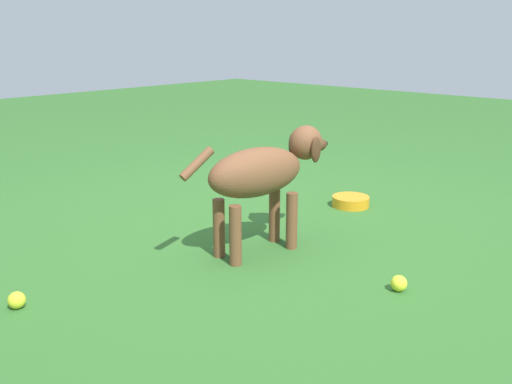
{
  "coord_description": "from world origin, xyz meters",
  "views": [
    {
      "loc": [
        1.89,
        -2.09,
        1.01
      ],
      "look_at": [
        0.17,
        -0.21,
        0.3
      ],
      "focal_mm": 40.38,
      "sensor_mm": 36.0,
      "label": 1
    }
  ],
  "objects_px": {
    "tennis_ball_1": "(17,300)",
    "water_bowl": "(351,201)",
    "dog": "(264,173)",
    "tennis_ball_0": "(399,283)"
  },
  "relations": [
    {
      "from": "tennis_ball_0",
      "to": "dog",
      "type": "bearing_deg",
      "value": -177.88
    },
    {
      "from": "tennis_ball_0",
      "to": "tennis_ball_1",
      "type": "xyz_separation_m",
      "value": [
        -0.99,
        -1.11,
        0.0
      ]
    },
    {
      "from": "tennis_ball_0",
      "to": "water_bowl",
      "type": "height_order",
      "value": "tennis_ball_0"
    },
    {
      "from": "tennis_ball_0",
      "to": "tennis_ball_1",
      "type": "relative_size",
      "value": 1.0
    },
    {
      "from": "tennis_ball_0",
      "to": "water_bowl",
      "type": "bearing_deg",
      "value": 132.89
    },
    {
      "from": "tennis_ball_1",
      "to": "water_bowl",
      "type": "height_order",
      "value": "tennis_ball_1"
    },
    {
      "from": "dog",
      "to": "tennis_ball_1",
      "type": "relative_size",
      "value": 12.78
    },
    {
      "from": "dog",
      "to": "water_bowl",
      "type": "xyz_separation_m",
      "value": [
        -0.09,
        0.88,
        -0.35
      ]
    },
    {
      "from": "tennis_ball_1",
      "to": "water_bowl",
      "type": "relative_size",
      "value": 0.3
    },
    {
      "from": "tennis_ball_1",
      "to": "water_bowl",
      "type": "distance_m",
      "value": 1.97
    }
  ]
}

